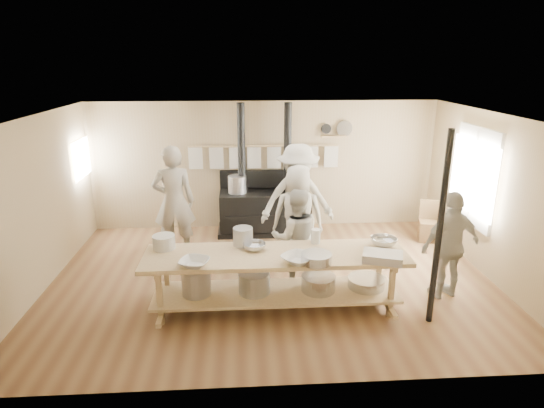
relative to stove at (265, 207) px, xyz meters
name	(u,v)px	position (x,y,z in m)	size (l,w,h in m)	color
ground	(272,279)	(0.01, -2.12, -0.52)	(7.00, 7.00, 0.00)	brown
room_shell	(272,182)	(0.01, -2.12, 1.10)	(7.00, 7.00, 7.00)	tan
window_right	(475,176)	(3.48, -1.52, 0.98)	(0.09, 1.50, 1.65)	beige
left_opening	(82,159)	(-3.44, -0.12, 1.08)	(0.00, 0.90, 0.90)	white
stove	(265,207)	(0.00, 0.00, 0.00)	(1.90, 0.75, 2.60)	black
towel_rail	(264,154)	(0.01, 0.28, 1.03)	(3.00, 0.04, 0.47)	tan
back_wall_shelf	(337,131)	(1.47, 0.32, 1.48)	(0.63, 0.14, 0.32)	tan
prep_table	(275,275)	(0.00, -3.02, 0.00)	(3.60, 0.90, 0.85)	tan
support_post	(439,231)	(2.06, -3.47, 0.78)	(0.08, 0.08, 2.60)	black
cook_far_left	(174,202)	(-1.64, -1.03, 0.48)	(0.73, 0.48, 2.00)	#A8A294
cook_left	(296,238)	(0.37, -2.29, 0.25)	(0.75, 0.59, 1.55)	#A8A294
cook_center	(298,216)	(0.48, -1.58, 0.36)	(0.86, 0.56, 1.75)	#A8A294
cook_right	(450,245)	(2.56, -2.80, 0.29)	(0.95, 0.40, 1.62)	#A8A294
cook_by_window	(297,201)	(0.52, -1.13, 0.48)	(1.30, 0.75, 2.01)	#A8A294
chair	(428,229)	(3.16, -0.65, -0.29)	(0.44, 0.44, 0.77)	brown
bowl_white_a	(194,263)	(-1.07, -3.35, 0.38)	(0.37, 0.37, 0.09)	silver
bowl_steel_a	(254,247)	(-0.28, -2.88, 0.38)	(0.32, 0.32, 0.10)	silver
bowl_white_b	(298,259)	(0.27, -3.33, 0.38)	(0.41, 0.41, 0.10)	silver
bowl_steel_b	(384,242)	(1.56, -2.84, 0.39)	(0.37, 0.37, 0.12)	silver
roasting_pan	(383,257)	(1.39, -3.35, 0.39)	(0.51, 0.34, 0.11)	#B2B2B7
mixing_bowl_large	(316,258)	(0.51, -3.35, 0.39)	(0.40, 0.40, 0.13)	silver
bucket_galv	(243,236)	(-0.44, -2.69, 0.46)	(0.28, 0.28, 0.26)	gray
deep_bowl_enamel	(164,242)	(-1.54, -2.75, 0.43)	(0.31, 0.31, 0.20)	silver
pitcher	(316,236)	(0.60, -2.69, 0.43)	(0.13, 0.13, 0.21)	silver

